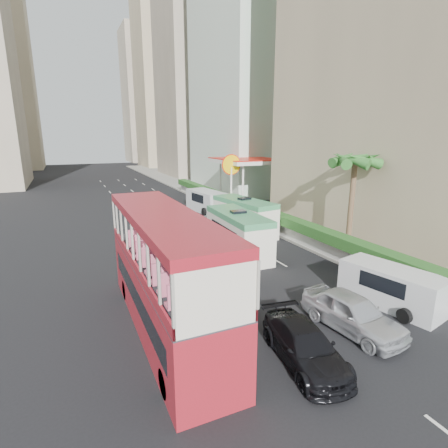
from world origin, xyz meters
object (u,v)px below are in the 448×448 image
double_decker_bus (165,272)px  minibus_near (238,234)px  panel_van_near (391,287)px  panel_van_far (207,201)px  minibus_far (244,216)px  palm_tree (351,207)px  shell_station (246,182)px  car_silver_lane_b (350,330)px  van_asset (210,234)px  car_silver_lane_a (213,279)px  car_black (303,361)px

double_decker_bus → minibus_near: bearing=46.2°
panel_van_near → panel_van_far: 24.03m
double_decker_bus → panel_van_near: size_ratio=2.35×
double_decker_bus → minibus_far: 15.72m
palm_tree → shell_station: (2.20, 19.00, -0.63)m
double_decker_bus → car_silver_lane_b: (7.05, -3.40, -2.53)m
double_decker_bus → minibus_near: size_ratio=1.67×
van_asset → panel_van_near: 15.78m
car_silver_lane_a → panel_van_near: size_ratio=0.85×
car_silver_lane_b → shell_station: shell_station is taller
panel_van_far → van_asset: bearing=-117.4°
minibus_far → panel_van_near: minibus_far is taller
car_black → palm_tree: (9.90, 8.34, 3.38)m
palm_tree → shell_station: size_ratio=0.80×
double_decker_bus → palm_tree: size_ratio=1.72×
car_silver_lane_b → car_black: bearing=-169.6°
van_asset → palm_tree: palm_tree is taller
car_silver_lane_b → palm_tree: size_ratio=0.73×
van_asset → double_decker_bus: bearing=-118.1°
car_silver_lane_b → panel_van_far: panel_van_far is taller
van_asset → minibus_near: (-0.17, -5.59, 1.46)m
panel_van_far → palm_tree: size_ratio=0.87×
panel_van_far → shell_station: (5.61, 1.42, 1.63)m
double_decker_bus → shell_station: size_ratio=1.38×
car_black → minibus_far: bearing=78.0°
minibus_near → minibus_far: bearing=60.1°
car_black → panel_van_far: panel_van_far is taller
double_decker_bus → panel_van_far: double_decker_bus is taller
minibus_far → panel_van_near: 14.52m
car_silver_lane_a → car_silver_lane_b: size_ratio=0.86×
car_black → van_asset: van_asset is taller
car_silver_lane_a → van_asset: 9.59m
car_silver_lane_b → palm_tree: (6.75, 7.40, 3.38)m
minibus_near → double_decker_bus: bearing=-131.7°
double_decker_bus → car_silver_lane_b: bearing=-25.7°
car_silver_lane_a → shell_station: bearing=68.5°
double_decker_bus → minibus_far: size_ratio=1.69×
van_asset → palm_tree: bearing=-53.0°
car_silver_lane_b → minibus_near: size_ratio=0.71×
car_black → car_silver_lane_b: bearing=25.1°
double_decker_bus → palm_tree: (13.80, 4.00, 0.85)m
panel_van_far → minibus_near: bearing=-110.5°
car_silver_lane_a → minibus_far: size_ratio=0.62×
minibus_far → palm_tree: (3.78, -8.06, 1.94)m
minibus_near → palm_tree: 7.75m
car_black → minibus_near: 12.26m
double_decker_bus → shell_station: shell_station is taller
car_silver_lane_a → panel_van_far: (6.59, 17.53, 1.12)m
car_silver_lane_a → shell_station: size_ratio=0.50×
double_decker_bus → car_silver_lane_b: size_ratio=2.36×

